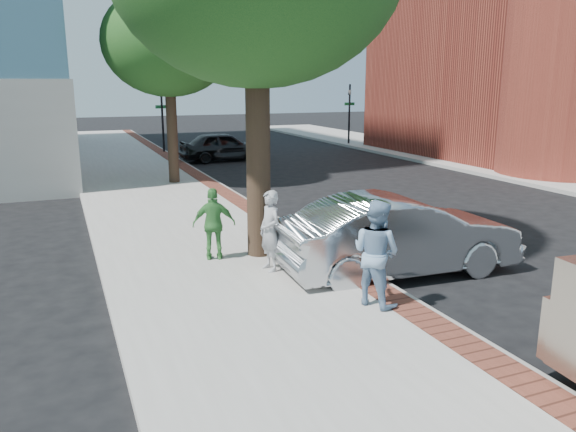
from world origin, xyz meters
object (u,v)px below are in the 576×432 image
person_officer (376,253)px  person_green (214,224)px  sedan_silver (398,235)px  person_gray (270,231)px  bg_car (223,146)px  parking_meter (346,216)px

person_officer → person_green: (-1.89, 3.51, -0.14)m
sedan_silver → person_gray: bearing=74.4°
bg_car → parking_meter: bearing=170.7°
parking_meter → bg_car: (2.43, 17.69, -0.47)m
person_gray → person_officer: 2.58m
person_officer → sedan_silver: (1.47, 1.53, -0.24)m
person_officer → person_gray: bearing=0.1°
parking_meter → person_green: 2.82m
person_green → bg_car: 16.92m
person_green → sedan_silver: bearing=164.7°
parking_meter → person_officer: bearing=-104.0°
parking_meter → sedan_silver: 1.15m
sedan_silver → bg_car: size_ratio=1.16×
parking_meter → person_green: bearing=148.3°
bg_car → sedan_silver: bearing=173.9°
person_gray → sedan_silver: (2.50, -0.83, -0.15)m
sedan_silver → person_green: bearing=62.2°
parking_meter → sedan_silver: (0.96, -0.50, -0.38)m
sedan_silver → parking_meter: bearing=65.3°
person_gray → person_officer: bearing=15.9°
person_green → bg_car: bearing=-91.4°
parking_meter → sedan_silver: bearing=-27.4°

